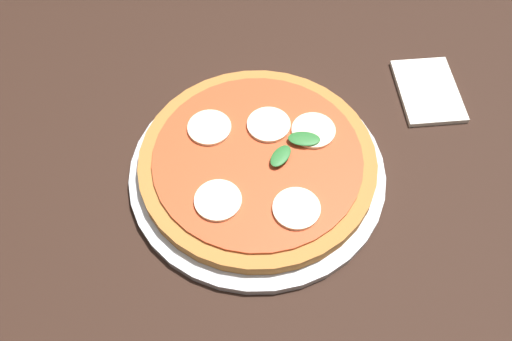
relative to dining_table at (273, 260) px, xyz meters
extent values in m
cube|color=black|center=(0.00, 0.00, 0.06)|extent=(1.26, 1.20, 0.04)
cube|color=black|center=(0.55, -0.52, -0.29)|extent=(0.07, 0.07, 0.68)
cube|color=black|center=(0.55, 0.52, -0.29)|extent=(0.07, 0.07, 0.68)
cylinder|color=silver|center=(0.09, 0.03, 0.09)|extent=(0.36, 0.36, 0.01)
cylinder|color=#B27033|center=(0.10, 0.03, 0.11)|extent=(0.33, 0.33, 0.02)
cylinder|color=#CC4723|center=(0.10, 0.03, 0.12)|extent=(0.29, 0.29, 0.00)
cylinder|color=beige|center=(0.15, 0.02, 0.12)|extent=(0.06, 0.06, 0.00)
cylinder|color=beige|center=(0.14, 0.10, 0.12)|extent=(0.06, 0.06, 0.00)
cylinder|color=beige|center=(0.02, 0.08, 0.12)|extent=(0.06, 0.06, 0.00)
cylinder|color=beige|center=(0.02, -0.02, 0.12)|extent=(0.06, 0.06, 0.00)
cylinder|color=beige|center=(0.15, -0.04, 0.12)|extent=(0.06, 0.06, 0.00)
ellipsoid|color=#286B2D|center=(0.10, 0.00, 0.13)|extent=(0.05, 0.04, 0.00)
ellipsoid|color=#286B2D|center=(0.13, -0.03, 0.13)|extent=(0.02, 0.04, 0.00)
cube|color=white|center=(0.26, -0.22, 0.09)|extent=(0.14, 0.11, 0.01)
camera|label=1|loc=(-0.33, 0.00, 0.74)|focal=39.07mm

